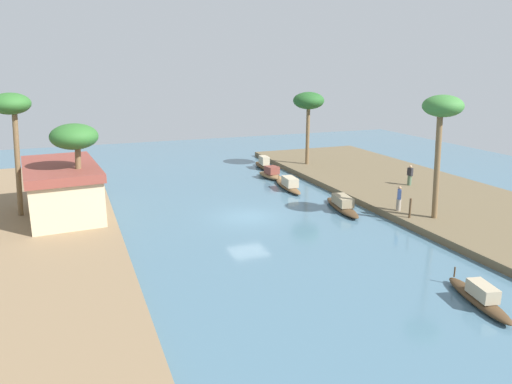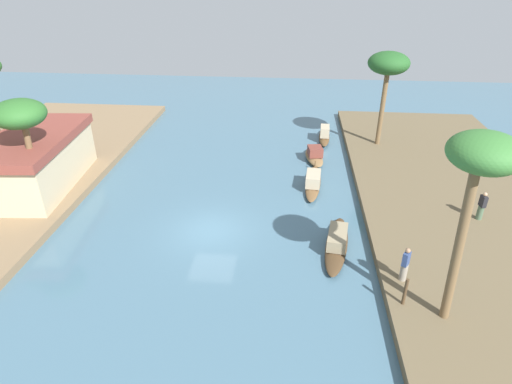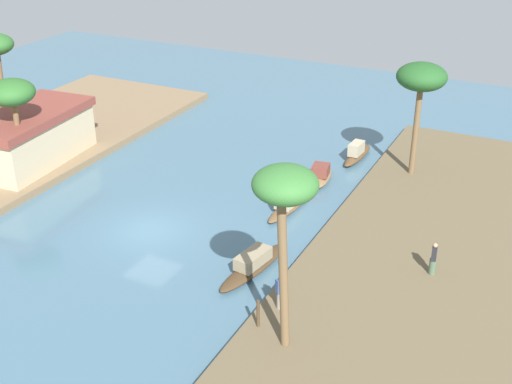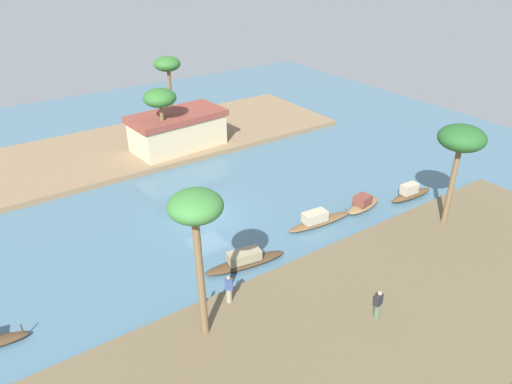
% 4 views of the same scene
% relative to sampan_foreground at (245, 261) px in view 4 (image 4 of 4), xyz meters
% --- Properties ---
extents(river_water, '(70.64, 70.64, 0.00)m').
position_rel_sampan_foreground_xyz_m(river_water, '(0.98, 6.69, -0.38)').
color(river_water, '#476B7F').
rests_on(river_water, ground).
extents(riverbank_left, '(41.49, 12.26, 0.46)m').
position_rel_sampan_foreground_xyz_m(riverbank_left, '(0.98, -7.89, -0.15)').
color(riverbank_left, brown).
rests_on(riverbank_left, ground).
extents(riverbank_right, '(41.49, 12.26, 0.46)m').
position_rel_sampan_foreground_xyz_m(riverbank_right, '(0.98, 21.26, -0.15)').
color(riverbank_right, '#846B4C').
rests_on(riverbank_right, ground).
extents(sampan_foreground, '(5.32, 1.87, 1.04)m').
position_rel_sampan_foreground_xyz_m(sampan_foreground, '(0.00, 0.00, 0.00)').
color(sampan_foreground, '#47331E').
rests_on(sampan_foreground, river_water).
extents(sampan_near_left_bank, '(4.07, 1.06, 1.27)m').
position_rel_sampan_foreground_xyz_m(sampan_near_left_bank, '(15.11, -0.12, 0.06)').
color(sampan_near_left_bank, brown).
rests_on(sampan_near_left_bank, river_water).
extents(sampan_open_hull, '(3.60, 1.68, 1.12)m').
position_rel_sampan_foreground_xyz_m(sampan_open_hull, '(10.95, 0.82, 0.01)').
color(sampan_open_hull, brown).
rests_on(sampan_open_hull, river_water).
extents(sampan_with_red_awning, '(5.23, 1.37, 1.09)m').
position_rel_sampan_foreground_xyz_m(sampan_with_red_awning, '(6.74, 1.02, 0.01)').
color(sampan_with_red_awning, brown).
rests_on(sampan_with_red_awning, river_water).
extents(person_on_near_bank, '(0.46, 0.43, 1.68)m').
position_rel_sampan_foreground_xyz_m(person_on_near_bank, '(-2.74, -2.65, 0.87)').
color(person_on_near_bank, gray).
rests_on(person_on_near_bank, riverbank_left).
extents(person_by_mooring, '(0.46, 0.38, 1.64)m').
position_rel_sampan_foreground_xyz_m(person_by_mooring, '(2.84, -7.90, 0.84)').
color(person_by_mooring, '#4C664C').
rests_on(person_by_mooring, riverbank_left).
extents(mooring_post, '(0.14, 0.14, 1.27)m').
position_rel_sampan_foreground_xyz_m(mooring_post, '(-4.29, -2.35, 0.72)').
color(mooring_post, '#4C3823').
rests_on(mooring_post, riverbank_left).
extents(palm_tree_left_near, '(2.43, 2.43, 7.72)m').
position_rel_sampan_foreground_xyz_m(palm_tree_left_near, '(-4.85, -3.69, 6.78)').
color(palm_tree_left_near, brown).
rests_on(palm_tree_left_near, riverbank_left).
extents(palm_tree_left_far, '(2.95, 2.95, 6.94)m').
position_rel_sampan_foreground_xyz_m(palm_tree_left_far, '(13.60, -4.12, 6.06)').
color(palm_tree_left_far, brown).
rests_on(palm_tree_left_far, riverbank_left).
extents(palm_tree_right_tall, '(2.42, 2.42, 7.81)m').
position_rel_sampan_foreground_xyz_m(palm_tree_right_tall, '(5.25, 20.64, 6.91)').
color(palm_tree_right_tall, brown).
rests_on(palm_tree_right_tall, riverbank_right).
extents(palm_tree_right_short, '(2.83, 2.83, 6.05)m').
position_rel_sampan_foreground_xyz_m(palm_tree_right_short, '(2.74, 17.16, 5.23)').
color(palm_tree_right_short, brown).
rests_on(palm_tree_right_short, riverbank_right).
extents(riverside_building, '(8.91, 5.07, 3.29)m').
position_rel_sampan_foreground_xyz_m(riverside_building, '(4.60, 18.16, 1.76)').
color(riverside_building, beige).
rests_on(riverside_building, riverbank_right).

